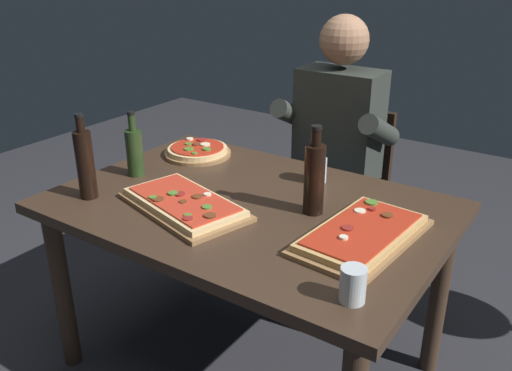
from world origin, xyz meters
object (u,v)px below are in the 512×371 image
at_px(pizza_rectangular_front, 184,204).
at_px(oil_bottle_amber, 85,163).
at_px(tumbler_near_camera, 353,285).
at_px(tumbler_far_side, 316,171).
at_px(vinegar_bottle_green, 314,177).
at_px(dining_table, 248,226).
at_px(pizza_rectangular_left, 362,234).
at_px(diner_chair, 342,187).
at_px(wine_bottle_dark, 134,151).
at_px(seated_diner, 334,145).
at_px(pizza_round_far, 198,151).

height_order(pizza_rectangular_front, oil_bottle_amber, oil_bottle_amber).
relative_size(tumbler_near_camera, tumbler_far_side, 1.02).
height_order(pizza_rectangular_front, tumbler_near_camera, tumbler_near_camera).
distance_m(vinegar_bottle_green, tumbler_far_side, 0.29).
relative_size(dining_table, pizza_rectangular_left, 2.75).
bearing_deg(diner_chair, dining_table, -88.12).
relative_size(dining_table, diner_chair, 1.61).
relative_size(wine_bottle_dark, oil_bottle_amber, 0.83).
height_order(pizza_rectangular_front, seated_diner, seated_diner).
xyz_separation_m(tumbler_near_camera, seated_diner, (-0.60, 1.08, -0.05)).
xyz_separation_m(pizza_rectangular_left, wine_bottle_dark, (-0.99, -0.02, 0.08)).
bearing_deg(pizza_rectangular_left, pizza_round_far, 161.94).
relative_size(tumbler_near_camera, seated_diner, 0.07).
relative_size(pizza_rectangular_left, seated_diner, 0.38).
relative_size(pizza_rectangular_front, diner_chair, 0.62).
relative_size(pizza_rectangular_front, vinegar_bottle_green, 1.72).
height_order(wine_bottle_dark, seated_diner, seated_diner).
distance_m(diner_chair, seated_diner, 0.28).
xyz_separation_m(pizza_rectangular_front, seated_diner, (0.13, 0.90, -0.02)).
xyz_separation_m(wine_bottle_dark, diner_chair, (0.50, 0.89, -0.36)).
distance_m(pizza_round_far, tumbler_near_camera, 1.21).
bearing_deg(vinegar_bottle_green, pizza_round_far, 162.89).
distance_m(pizza_rectangular_front, tumbler_near_camera, 0.75).
bearing_deg(wine_bottle_dark, pizza_round_far, 79.55).
bearing_deg(pizza_round_far, vinegar_bottle_green, -17.11).
relative_size(pizza_rectangular_left, tumbler_near_camera, 5.17).
relative_size(dining_table, wine_bottle_dark, 5.27).
bearing_deg(pizza_round_far, diner_chair, 52.35).
height_order(pizza_round_far, seated_diner, seated_diner).
relative_size(vinegar_bottle_green, tumbler_near_camera, 3.20).
xyz_separation_m(pizza_rectangular_left, vinegar_bottle_green, (-0.22, 0.09, 0.11)).
bearing_deg(oil_bottle_amber, seated_diner, 64.63).
bearing_deg(tumbler_near_camera, seated_diner, 119.04).
bearing_deg(tumbler_far_side, diner_chair, 103.94).
xyz_separation_m(oil_bottle_amber, diner_chair, (0.49, 1.15, -0.39)).
bearing_deg(seated_diner, pizza_round_far, -134.27).
bearing_deg(pizza_round_far, seated_diner, 45.73).
height_order(vinegar_bottle_green, tumbler_far_side, vinegar_bottle_green).
bearing_deg(pizza_rectangular_front, vinegar_bottle_green, 30.86).
bearing_deg(seated_diner, pizza_rectangular_left, -57.47).
bearing_deg(vinegar_bottle_green, dining_table, -164.50).
distance_m(dining_table, oil_bottle_amber, 0.64).
xyz_separation_m(pizza_rectangular_front, pizza_rectangular_left, (0.61, 0.15, -0.00)).
bearing_deg(seated_diner, wine_bottle_dark, -123.02).
distance_m(pizza_rectangular_front, wine_bottle_dark, 0.40).
relative_size(dining_table, pizza_rectangular_front, 2.59).
distance_m(tumbler_near_camera, diner_chair, 1.37).
distance_m(pizza_rectangular_front, pizza_round_far, 0.55).
bearing_deg(oil_bottle_amber, tumbler_near_camera, -2.55).
bearing_deg(pizza_rectangular_left, vinegar_bottle_green, 159.05).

